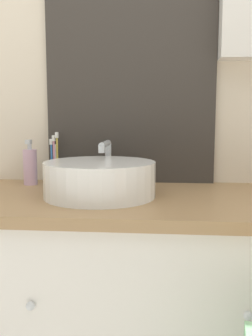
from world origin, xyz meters
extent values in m
cube|color=beige|center=(0.00, 0.63, 1.25)|extent=(3.20, 0.06, 2.50)
cube|color=#332D28|center=(-0.06, 0.59, 1.38)|extent=(0.66, 0.02, 1.10)
cube|color=#B2C1CC|center=(-0.06, 0.58, 1.38)|extent=(0.60, 0.01, 1.04)
cube|color=silver|center=(0.00, 0.31, 0.43)|extent=(1.24, 0.54, 0.86)
cube|color=#99754C|center=(0.00, 0.31, 0.88)|extent=(1.28, 0.58, 0.03)
sphere|color=silver|center=(-0.29, 0.03, 0.65)|extent=(0.02, 0.02, 0.02)
sphere|color=silver|center=(0.29, 0.03, 0.65)|extent=(0.02, 0.02, 0.02)
cylinder|color=white|center=(-0.14, 0.29, 0.95)|extent=(0.36, 0.36, 0.12)
cylinder|color=silver|center=(-0.14, 0.29, 1.01)|extent=(0.30, 0.30, 0.01)
cylinder|color=silver|center=(-0.14, 0.50, 0.98)|extent=(0.02, 0.02, 0.16)
cylinder|color=silver|center=(-0.14, 0.42, 1.06)|extent=(0.02, 0.16, 0.02)
cylinder|color=silver|center=(-0.14, 0.34, 1.05)|extent=(0.02, 0.02, 0.02)
sphere|color=white|center=(-0.04, 0.50, 0.93)|extent=(0.05, 0.05, 0.05)
cylinder|color=#4C93C6|center=(-0.36, 0.52, 0.94)|extent=(0.07, 0.07, 0.08)
cylinder|color=#E5CC4C|center=(-0.34, 0.53, 1.00)|extent=(0.01, 0.01, 0.19)
cube|color=white|center=(-0.34, 0.53, 1.09)|extent=(0.01, 0.02, 0.02)
cylinder|color=white|center=(-0.35, 0.54, 0.98)|extent=(0.01, 0.01, 0.14)
cube|color=white|center=(-0.35, 0.54, 1.04)|extent=(0.01, 0.02, 0.02)
cylinder|color=#3884DB|center=(-0.37, 0.53, 0.99)|extent=(0.01, 0.01, 0.16)
cube|color=white|center=(-0.37, 0.53, 1.06)|extent=(0.01, 0.02, 0.02)
cylinder|color=pink|center=(-0.35, 0.52, 1.00)|extent=(0.01, 0.01, 0.18)
cube|color=white|center=(-0.35, 0.52, 1.08)|extent=(0.01, 0.02, 0.02)
cylinder|color=#CCA3BC|center=(-0.44, 0.49, 0.96)|extent=(0.05, 0.05, 0.14)
cylinder|color=silver|center=(-0.44, 0.49, 1.04)|extent=(0.02, 0.02, 0.02)
cube|color=silver|center=(-0.44, 0.48, 1.06)|extent=(0.02, 0.03, 0.02)
camera|label=1|loc=(0.06, -0.90, 1.15)|focal=40.00mm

